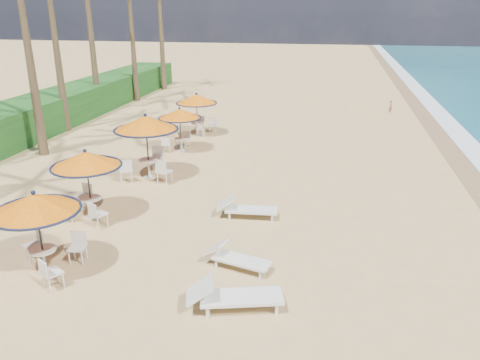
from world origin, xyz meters
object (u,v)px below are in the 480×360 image
object	(u,v)px
station_2	(146,131)
lounger_far	(245,208)
station_3	(179,119)
station_4	(198,104)
station_0	(38,213)
lounger_mid	(235,257)
lounger_near	(231,295)
station_1	(85,168)

from	to	relation	value
station_2	lounger_far	xyz separation A→B (m)	(4.53, -2.98, -1.61)
station_3	station_4	bearing A→B (deg)	89.49
station_3	lounger_far	distance (m)	8.32
station_0	lounger_mid	distance (m)	5.13
station_2	lounger_near	distance (m)	9.61
station_4	lounger_far	xyz separation A→B (m)	(4.46, -9.94, -1.34)
lounger_near	station_4	bearing A→B (deg)	93.40
station_0	station_2	bearing A→B (deg)	90.57
lounger_near	lounger_far	xyz separation A→B (m)	(-0.64, 4.97, -0.04)
lounger_near	lounger_mid	distance (m)	1.84
station_2	lounger_near	bearing A→B (deg)	-57.00
station_1	lounger_mid	size ratio (longest dim) A/B	1.23
station_0	lounger_far	size ratio (longest dim) A/B	1.14
lounger_mid	lounger_far	bearing A→B (deg)	111.28
station_3	station_2	bearing A→B (deg)	-90.52
station_4	station_1	bearing A→B (deg)	-92.79
station_2	station_3	xyz separation A→B (m)	(0.04, 3.91, -0.39)
station_2	station_4	size ratio (longest dim) A/B	1.17
station_2	station_4	distance (m)	6.96
lounger_near	lounger_mid	size ratio (longest dim) A/B	1.21
station_2	lounger_far	distance (m)	5.65
lounger_far	station_4	bearing A→B (deg)	109.00
station_1	station_2	distance (m)	4.01
station_2	station_3	size ratio (longest dim) A/B	1.25
station_3	station_4	distance (m)	3.05
lounger_far	station_0	bearing A→B (deg)	-140.94
station_0	station_4	size ratio (longest dim) A/B	1.01
station_1	station_3	size ratio (longest dim) A/B	1.10
station_4	station_0	bearing A→B (deg)	-89.96
station_3	lounger_near	size ratio (longest dim) A/B	0.92
station_1	lounger_near	world-z (taller)	station_1
station_0	lounger_near	size ratio (longest dim) A/B	1.00
station_1	lounger_mid	xyz separation A→B (m)	(5.34, -2.16, -1.41)
station_0	station_1	bearing A→B (deg)	99.20
station_1	station_4	bearing A→B (deg)	87.21
station_3	lounger_far	world-z (taller)	station_3
station_0	station_1	size ratio (longest dim) A/B	0.98
station_4	lounger_near	bearing A→B (deg)	-71.12
station_2	lounger_mid	bearing A→B (deg)	-51.59
station_1	station_3	distance (m)	7.91
lounger_near	lounger_far	distance (m)	5.01
lounger_mid	station_1	bearing A→B (deg)	173.05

